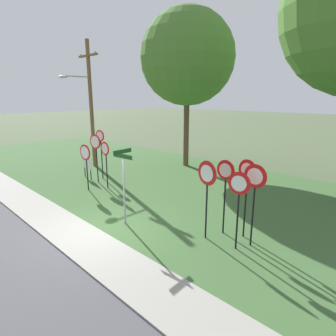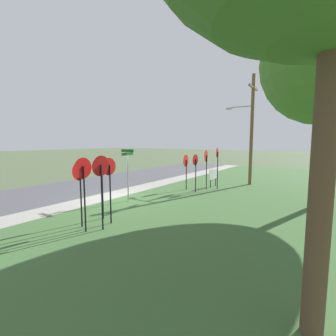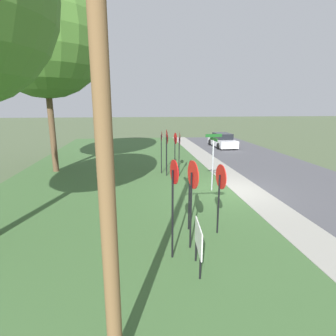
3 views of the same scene
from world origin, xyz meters
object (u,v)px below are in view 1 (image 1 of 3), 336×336
object	(u,v)px
yield_sign_near_right	(225,180)
street_name_post	(124,180)
stop_sign_near_right	(101,144)
oak_tree_left	(187,58)
notice_board	(87,164)
stop_sign_far_center	(86,157)
stop_sign_far_left	(105,155)
yield_sign_far_right	(254,186)
yield_sign_far_left	(207,181)
stop_sign_near_left	(96,147)
yield_sign_near_left	(239,193)
yield_sign_center	(247,180)
utility_pole	(89,100)

from	to	relation	value
yield_sign_near_right	street_name_post	bearing A→B (deg)	-148.70
stop_sign_near_right	oak_tree_left	xyz separation A→B (m)	(1.28, 5.80, 4.95)
stop_sign_near_right	notice_board	distance (m)	1.43
stop_sign_far_center	yield_sign_near_right	distance (m)	7.55
stop_sign_far_left	stop_sign_far_center	size ratio (longest dim) A/B	1.03
stop_sign_far_left	yield_sign_far_right	bearing A→B (deg)	-0.73
yield_sign_near_right	yield_sign_far_left	size ratio (longest dim) A/B	0.98
stop_sign_far_center	street_name_post	bearing A→B (deg)	-18.65
yield_sign_far_right	oak_tree_left	world-z (taller)	oak_tree_left
stop_sign_near_left	yield_sign_near_right	distance (m)	8.32
stop_sign_near_right	stop_sign_far_left	size ratio (longest dim) A/B	1.16
yield_sign_near_left	yield_sign_far_right	distance (m)	0.58
stop_sign_far_left	yield_sign_far_right	size ratio (longest dim) A/B	0.90
stop_sign_far_center	yield_sign_center	xyz separation A→B (m)	(8.13, 1.09, 0.29)
yield_sign_far_left	street_name_post	size ratio (longest dim) A/B	0.94
yield_sign_far_left	utility_pole	size ratio (longest dim) A/B	0.33
stop_sign_near_right	stop_sign_far_center	distance (m)	2.13
stop_sign_far_center	notice_board	world-z (taller)	stop_sign_far_center
notice_board	utility_pole	bearing A→B (deg)	148.43
stop_sign_near_right	yield_sign_far_left	distance (m)	8.69
yield_sign_far_right	yield_sign_center	xyz separation A→B (m)	(-0.47, 0.36, -0.00)
yield_sign_far_left	stop_sign_far_left	bearing A→B (deg)	-179.27
yield_sign_near_left	yield_sign_center	size ratio (longest dim) A/B	0.93
yield_sign_far_right	utility_pole	bearing A→B (deg)	169.45
stop_sign_near_left	yield_sign_near_left	bearing A→B (deg)	-14.73
stop_sign_far_center	street_name_post	xyz separation A→B (m)	(4.47, -1.04, -0.02)
oak_tree_left	stop_sign_far_left	bearing A→B (deg)	-86.77
stop_sign_far_left	yield_sign_far_left	distance (m)	6.94
stop_sign_far_center	yield_sign_far_left	bearing A→B (deg)	-4.47
stop_sign_near_right	yield_sign_far_left	world-z (taller)	stop_sign_near_right
stop_sign_far_left	notice_board	size ratio (longest dim) A/B	1.92
yield_sign_far_left	notice_board	world-z (taller)	yield_sign_far_left
stop_sign_far_left	notice_board	world-z (taller)	stop_sign_far_left
stop_sign_near_right	yield_sign_far_right	distance (m)	9.92
yield_sign_near_left	street_name_post	bearing A→B (deg)	-170.10
utility_pole	stop_sign_near_left	bearing A→B (deg)	-27.45
stop_sign_near_left	stop_sign_far_left	distance (m)	1.23
stop_sign_far_left	yield_sign_far_left	world-z (taller)	yield_sign_far_left
yield_sign_far_right	street_name_post	distance (m)	4.51
stop_sign_far_center	street_name_post	world-z (taller)	street_name_post
stop_sign_near_right	yield_sign_near_left	world-z (taller)	stop_sign_near_right
stop_sign_far_center	street_name_post	size ratio (longest dim) A/B	0.83
stop_sign_near_left	yield_sign_far_right	world-z (taller)	yield_sign_far_right
utility_pole	notice_board	world-z (taller)	utility_pole
stop_sign_near_left	street_name_post	size ratio (longest dim) A/B	0.95
yield_sign_far_right	yield_sign_near_left	bearing A→B (deg)	-114.60
stop_sign_far_center	yield_sign_near_left	size ratio (longest dim) A/B	0.94
stop_sign_far_left	street_name_post	size ratio (longest dim) A/B	0.86
stop_sign_near_left	yield_sign_near_left	distance (m)	9.24
stop_sign_near_right	utility_pole	world-z (taller)	utility_pole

